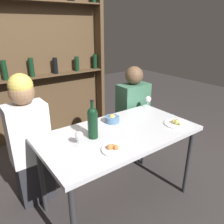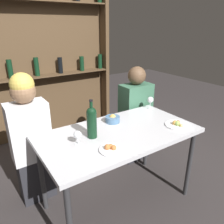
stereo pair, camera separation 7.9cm
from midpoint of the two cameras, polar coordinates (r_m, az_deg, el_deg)
name	(u,v)px [view 2 (the right image)]	position (r m, az deg, el deg)	size (l,w,h in m)	color
ground_plane	(118,200)	(2.36, 2.66, -22.05)	(10.00, 10.00, 0.00)	#332D2D
dining_table	(119,139)	(1.94, 3.02, -7.04)	(1.38, 0.74, 0.77)	silver
wine_rack_wall	(47,63)	(3.37, -15.91, 12.10)	(1.96, 0.21, 2.19)	#4C3823
wine_bottle	(92,121)	(1.77, -4.05, -2.38)	(0.08, 0.08, 0.33)	black
wine_glass_0	(150,100)	(2.45, 10.91, 3.06)	(0.07, 0.07, 0.14)	silver
wine_glass_1	(78,135)	(1.70, -7.66, -6.04)	(0.06, 0.06, 0.11)	silver
food_plate_0	(112,149)	(1.64, 1.45, -9.65)	(0.21, 0.21, 0.05)	white
food_plate_1	(178,125)	(2.12, 17.86, -3.14)	(0.24, 0.24, 0.05)	white
snack_bowl	(113,119)	(2.08, 1.24, -1.82)	(0.14, 0.14, 0.08)	#4C7299
seated_person_left	(31,140)	(2.16, -19.49, -6.99)	(0.35, 0.22, 1.27)	#26262B
seated_person_right	(135,118)	(2.72, 6.88, -1.45)	(0.37, 0.22, 1.20)	#26262B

